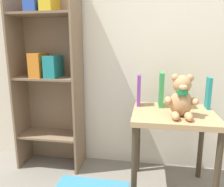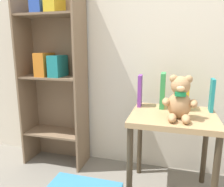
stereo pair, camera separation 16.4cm
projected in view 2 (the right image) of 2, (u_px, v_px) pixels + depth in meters
The scene contains 8 objects.
wall_back at pixel (154, 25), 1.79m from camera, with size 4.80×0.06×2.50m.
bookshelf_side at pixel (54, 68), 1.95m from camera, with size 0.56×0.28×1.62m.
display_table at pixel (172, 128), 1.52m from camera, with size 0.57×0.51×0.62m.
teddy_bear at pixel (180, 99), 1.38m from camera, with size 0.22×0.20×0.28m.
book_standing_purple at pixel (140, 91), 1.68m from camera, with size 0.03×0.10×0.24m, color purple.
book_standing_green at pixel (163, 90), 1.64m from camera, with size 0.03×0.14×0.26m, color #33934C.
book_standing_yellow at pixel (186, 96), 1.59m from camera, with size 0.02×0.14×0.20m, color gold.
book_standing_teal at pixel (212, 95), 1.54m from camera, with size 0.02×0.10×0.23m, color teal.
Camera 2 is at (0.17, -0.35, 1.08)m, focal length 35.00 mm.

